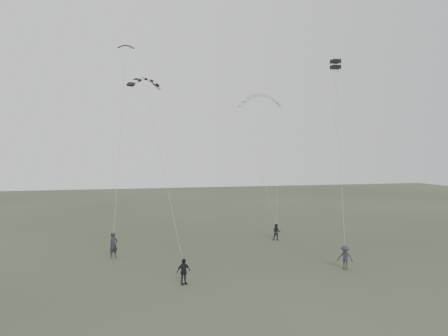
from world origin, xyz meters
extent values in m
plane|color=#313E2A|center=(0.00, 0.00, 0.00)|extent=(140.00, 140.00, 0.00)
imported|color=#232228|center=(-7.09, 5.90, 0.94)|extent=(0.82, 0.76, 1.88)
imported|color=black|center=(7.08, 9.02, 0.74)|extent=(0.88, 0.79, 1.48)
imported|color=black|center=(-3.05, -1.95, 0.77)|extent=(0.98, 0.68, 1.55)
imported|color=#2A2A2F|center=(8.00, -1.29, 0.81)|extent=(1.17, 1.17, 1.63)
camera|label=1|loc=(-7.03, -27.47, 7.84)|focal=35.00mm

